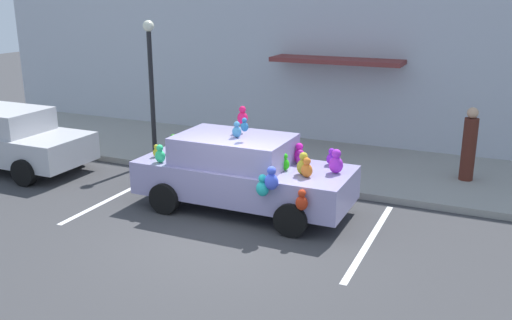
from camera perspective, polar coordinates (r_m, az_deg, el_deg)
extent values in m
plane|color=#38383A|center=(10.45, -3.30, -7.84)|extent=(60.00, 60.00, 0.00)
cube|color=gray|center=(14.75, 5.68, -0.21)|extent=(24.00, 4.00, 0.15)
cube|color=#B2B7C1|center=(16.22, 8.52, 12.47)|extent=(24.00, 0.30, 6.40)
cube|color=brown|center=(15.72, 8.23, 9.97)|extent=(3.60, 1.10, 0.12)
cube|color=silver|center=(10.54, 11.49, -7.94)|extent=(0.12, 3.60, 0.01)
cube|color=silver|center=(12.86, -13.90, -3.52)|extent=(0.12, 3.60, 0.01)
cube|color=#928AB8|center=(11.52, -1.23, -2.00)|extent=(4.41, 1.72, 0.68)
cube|color=#928AB8|center=(11.44, -2.25, 1.10)|extent=(2.29, 1.52, 0.56)
cylinder|color=black|center=(11.92, 6.54, -3.12)|extent=(0.64, 0.22, 0.64)
cylinder|color=black|center=(10.39, 3.58, -6.06)|extent=(0.64, 0.22, 0.64)
cylinder|color=black|center=(12.95, -5.05, -1.45)|extent=(0.64, 0.22, 0.64)
cylinder|color=black|center=(11.57, -9.22, -3.84)|extent=(0.64, 0.22, 0.64)
ellipsoid|color=#1E5B98|center=(10.89, -1.17, 3.38)|extent=(0.16, 0.13, 0.19)
sphere|color=#1E5B98|center=(10.86, -1.18, 4.05)|extent=(0.10, 0.10, 0.10)
ellipsoid|color=#B5229F|center=(11.38, 4.47, 0.06)|extent=(0.18, 0.15, 0.21)
sphere|color=#B5229F|center=(11.34, 4.49, 0.77)|extent=(0.11, 0.11, 0.11)
ellipsoid|color=#DE1654|center=(11.59, -1.37, 4.27)|extent=(0.22, 0.18, 0.26)
sphere|color=#DE1654|center=(11.55, -1.38, 5.15)|extent=(0.14, 0.14, 0.14)
ellipsoid|color=purple|center=(11.43, 7.64, 0.10)|extent=(0.20, 0.16, 0.24)
sphere|color=purple|center=(11.38, 7.67, 0.88)|extent=(0.13, 0.13, 0.13)
ellipsoid|color=#4F35D2|center=(11.36, 7.96, -0.11)|extent=(0.16, 0.13, 0.19)
sphere|color=#4F35D2|center=(11.33, 7.99, 0.53)|extent=(0.10, 0.10, 0.10)
ellipsoid|color=#378F26|center=(12.31, -8.33, 1.39)|extent=(0.24, 0.20, 0.28)
sphere|color=#378F26|center=(12.26, -8.36, 2.27)|extent=(0.15, 0.15, 0.15)
ellipsoid|color=orange|center=(10.59, 5.17, -1.07)|extent=(0.22, 0.18, 0.26)
sphere|color=orange|center=(10.54, 5.19, -0.13)|extent=(0.14, 0.14, 0.14)
ellipsoid|color=#B32D13|center=(10.09, 4.65, -4.37)|extent=(0.23, 0.19, 0.27)
sphere|color=#B32D13|center=(10.03, 4.68, -3.38)|extent=(0.15, 0.15, 0.15)
ellipsoid|color=#20B1AD|center=(10.29, 0.66, -2.93)|extent=(0.24, 0.20, 0.29)
sphere|color=#20B1AD|center=(10.23, 0.66, -1.89)|extent=(0.15, 0.15, 0.15)
ellipsoid|color=#A82AD0|center=(10.89, 8.11, -0.50)|extent=(0.28, 0.23, 0.33)
sphere|color=#A82AD0|center=(10.83, 8.15, 0.64)|extent=(0.18, 0.18, 0.18)
ellipsoid|color=gold|center=(12.05, -10.06, 0.74)|extent=(0.16, 0.13, 0.19)
sphere|color=gold|center=(12.02, -10.10, 1.33)|extent=(0.10, 0.10, 0.10)
ellipsoid|color=#33E688|center=(11.63, -9.69, 0.37)|extent=(0.22, 0.18, 0.26)
sphere|color=#33E688|center=(11.58, -9.73, 1.22)|extent=(0.14, 0.14, 0.14)
ellipsoid|color=#4CB3F2|center=(11.90, -7.05, 0.82)|extent=(0.21, 0.17, 0.25)
sphere|color=#4CB3F2|center=(11.86, -7.08, 1.60)|extent=(0.13, 0.13, 0.13)
ellipsoid|color=blue|center=(10.17, 1.58, -2.22)|extent=(0.26, 0.21, 0.30)
sphere|color=blue|center=(10.10, 1.59, -1.09)|extent=(0.16, 0.16, 0.16)
ellipsoid|color=#AFA228|center=(10.73, 4.82, -0.71)|extent=(0.26, 0.21, 0.30)
sphere|color=#AFA228|center=(10.67, 4.84, 0.36)|extent=(0.16, 0.16, 0.16)
ellipsoid|color=#9E2E8E|center=(11.60, -6.16, 0.67)|extent=(0.28, 0.23, 0.34)
sphere|color=#9E2E8E|center=(11.54, -6.20, 1.77)|extent=(0.18, 0.18, 0.18)
ellipsoid|color=teal|center=(11.21, -1.96, 2.86)|extent=(0.19, 0.16, 0.23)
sphere|color=teal|center=(11.18, -1.97, 3.64)|extent=(0.12, 0.12, 0.12)
ellipsoid|color=#BB5A1E|center=(12.19, -3.69, 1.42)|extent=(0.25, 0.21, 0.30)
sphere|color=#BB5A1E|center=(12.13, -3.70, 2.36)|extent=(0.16, 0.16, 0.16)
ellipsoid|color=#D91AA9|center=(11.47, 4.40, 0.40)|extent=(0.24, 0.20, 0.29)
sphere|color=#D91AA9|center=(11.41, 4.42, 1.35)|extent=(0.15, 0.15, 0.15)
ellipsoid|color=#25C815|center=(10.98, 2.90, -0.45)|extent=(0.20, 0.16, 0.24)
sphere|color=#25C815|center=(10.93, 2.91, 0.37)|extent=(0.13, 0.13, 0.13)
cube|color=#B7B7BC|center=(15.49, -23.55, 1.47)|extent=(4.14, 1.74, 0.68)
cube|color=#B7B7BC|center=(15.51, -24.33, 3.76)|extent=(2.15, 1.53, 0.56)
cylinder|color=black|center=(15.27, -17.77, 0.61)|extent=(0.64, 0.22, 0.64)
cylinder|color=black|center=(14.09, -22.44, -1.18)|extent=(0.64, 0.22, 0.64)
cylinder|color=black|center=(17.06, -24.23, 1.56)|extent=(0.64, 0.22, 0.64)
ellipsoid|color=beige|center=(14.60, -5.20, 1.03)|extent=(0.42, 0.35, 0.53)
sphere|color=beige|center=(14.51, -5.24, 2.46)|extent=(0.30, 0.30, 0.30)
sphere|color=beige|center=(14.53, -5.61, 2.90)|extent=(0.12, 0.12, 0.12)
sphere|color=beige|center=(14.43, -4.89, 2.83)|extent=(0.12, 0.12, 0.12)
cylinder|color=black|center=(14.74, -10.49, 6.37)|extent=(0.12, 0.12, 3.24)
sphere|color=#EAEACC|center=(14.54, -10.86, 13.21)|extent=(0.28, 0.28, 0.28)
cylinder|color=#4E2219|center=(13.76, 20.75, 1.01)|extent=(0.32, 0.32, 1.45)
sphere|color=tan|center=(13.57, 21.12, 4.48)|extent=(0.25, 0.25, 0.25)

